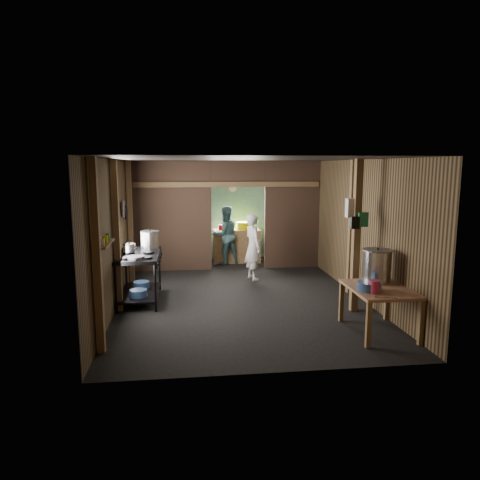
{
  "coord_description": "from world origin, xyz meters",
  "views": [
    {
      "loc": [
        -1.03,
        -8.58,
        2.49
      ],
      "look_at": [
        0.0,
        -0.2,
        1.1
      ],
      "focal_mm": 33.92,
      "sensor_mm": 36.0,
      "label": 1
    }
  ],
  "objects": [
    {
      "name": "stock_pot",
      "position": [
        1.93,
        -2.0,
        0.94
      ],
      "size": [
        0.57,
        0.57,
        0.53
      ],
      "primitive_type": null,
      "rotation": [
        0.0,
        0.0,
        -0.29
      ],
      "color": "silver",
      "rests_on": "prep_table"
    },
    {
      "name": "wall_clock",
      "position": [
        0.25,
        3.4,
        1.9
      ],
      "size": [
        0.2,
        0.03,
        0.2
      ],
      "primitive_type": "cylinder",
      "rotation": [
        1.57,
        0.0,
        0.0
      ],
      "color": "silver",
      "rests_on": "wall_back"
    },
    {
      "name": "stove_pot_med",
      "position": [
        -2.05,
        -0.24,
        0.98
      ],
      "size": [
        0.27,
        0.27,
        0.2
      ],
      "primitive_type": null,
      "rotation": [
        0.0,
        0.0,
        -0.24
      ],
      "color": "silver",
      "rests_on": "gas_range"
    },
    {
      "name": "post_left_b",
      "position": [
        -2.18,
        -0.8,
        1.3
      ],
      "size": [
        0.1,
        0.12,
        2.6
      ],
      "primitive_type": "cube",
      "color": "#977148",
      "rests_on": "floor"
    },
    {
      "name": "cook",
      "position": [
        0.45,
        1.1,
        0.73
      ],
      "size": [
        0.49,
        0.61,
        1.46
      ],
      "primitive_type": "imported",
      "rotation": [
        0.0,
        0.0,
        1.87
      ],
      "color": "white",
      "rests_on": "floor"
    },
    {
      "name": "bag_white",
      "position": [
        1.8,
        -1.22,
        1.78
      ],
      "size": [
        0.22,
        0.15,
        0.32
      ],
      "primitive_type": "cube",
      "color": "silver",
      "rests_on": "post_free"
    },
    {
      "name": "post_left_c",
      "position": [
        -2.18,
        1.2,
        1.3
      ],
      "size": [
        0.1,
        0.12,
        2.6
      ],
      "primitive_type": "cube",
      "color": "#977148",
      "rests_on": "floor"
    },
    {
      "name": "post_free",
      "position": [
        1.85,
        -1.3,
        1.3
      ],
      "size": [
        0.12,
        0.12,
        2.6
      ],
      "primitive_type": "cube",
      "color": "#977148",
      "rests_on": "floor"
    },
    {
      "name": "jar_yellow",
      "position": [
        -2.15,
        -2.1,
        1.47
      ],
      "size": [
        0.08,
        0.08,
        0.1
      ],
      "primitive_type": "cylinder",
      "color": "#EDE400",
      "rests_on": "wall_shelf"
    },
    {
      "name": "wash_basin",
      "position": [
        1.61,
        -2.48,
        0.76
      ],
      "size": [
        0.4,
        0.4,
        0.13
      ],
      "primitive_type": "cylinder",
      "rotation": [
        0.0,
        0.0,
        -0.16
      ],
      "color": "#2F4D7F",
      "rests_on": "prep_table"
    },
    {
      "name": "partition_right",
      "position": [
        1.57,
        2.2,
        1.3
      ],
      "size": [
        1.35,
        0.1,
        2.6
      ],
      "primitive_type": "cube",
      "color": "#513827",
      "rests_on": "floor"
    },
    {
      "name": "blue_tub_back",
      "position": [
        -1.88,
        0.01,
        0.24
      ],
      "size": [
        0.3,
        0.3,
        0.12
      ],
      "primitive_type": "cylinder",
      "color": "#2F4D7F",
      "rests_on": "gas_range"
    },
    {
      "name": "pan_lid_small",
      "position": [
        -2.21,
        0.8,
        1.55
      ],
      "size": [
        0.03,
        0.3,
        0.3
      ],
      "primitive_type": "cylinder",
      "rotation": [
        0.0,
        1.57,
        0.0
      ],
      "color": "black",
      "rests_on": "wall_left"
    },
    {
      "name": "bag_black",
      "position": [
        1.78,
        -1.38,
        1.55
      ],
      "size": [
        0.14,
        0.1,
        0.2
      ],
      "primitive_type": "cube",
      "color": "black",
      "rests_on": "post_free"
    },
    {
      "name": "gas_range",
      "position": [
        -1.88,
        -0.27,
        0.45
      ],
      "size": [
        0.78,
        1.52,
        0.9
      ],
      "primitive_type": null,
      "color": "black",
      "rests_on": "floor"
    },
    {
      "name": "knife",
      "position": [
        1.7,
        -2.86,
        0.7
      ],
      "size": [
        0.29,
        0.14,
        0.01
      ],
      "primitive_type": "cube",
      "rotation": [
        0.0,
        0.0,
        -0.35
      ],
      "color": "silver",
      "rests_on": "prep_table"
    },
    {
      "name": "blue_tub_front",
      "position": [
        -1.88,
        -0.59,
        0.24
      ],
      "size": [
        0.31,
        0.31,
        0.13
      ],
      "primitive_type": "cylinder",
      "color": "#2F4D7F",
      "rests_on": "gas_range"
    },
    {
      "name": "wall_left",
      "position": [
        -2.25,
        0.0,
        1.3
      ],
      "size": [
        0.0,
        7.0,
        2.6
      ],
      "primitive_type": "cube",
      "color": "brown",
      "rests_on": "ground"
    },
    {
      "name": "post_right",
      "position": [
        2.18,
        -0.2,
        1.3
      ],
      "size": [
        0.1,
        0.12,
        2.6
      ],
      "primitive_type": "cube",
      "color": "#977148",
      "rests_on": "floor"
    },
    {
      "name": "jar_white",
      "position": [
        -2.15,
        -2.35,
        1.47
      ],
      "size": [
        0.07,
        0.07,
        0.1
      ],
      "primitive_type": "cylinder",
      "color": "silver",
      "rests_on": "wall_shelf"
    },
    {
      "name": "partition_left",
      "position": [
        -1.32,
        2.2,
        1.3
      ],
      "size": [
        1.85,
        0.1,
        2.6
      ],
      "primitive_type": "cube",
      "color": "#513827",
      "rests_on": "floor"
    },
    {
      "name": "worker_back",
      "position": [
        -0.02,
        2.76,
        0.74
      ],
      "size": [
        0.87,
        0.78,
        1.48
      ],
      "primitive_type": "imported",
      "rotation": [
        0.0,
        0.0,
        3.5
      ],
      "color": "#457275",
      "rests_on": "floor"
    },
    {
      "name": "partition_header",
      "position": [
        0.25,
        2.2,
        2.3
      ],
      "size": [
        1.3,
        0.1,
        0.6
      ],
      "primitive_type": "cube",
      "color": "#513827",
      "rests_on": "wall_back"
    },
    {
      "name": "prep_table",
      "position": [
        1.83,
        -2.35,
        0.35
      ],
      "size": [
        0.85,
        1.17,
        0.69
      ],
      "primitive_type": null,
      "color": "tan",
      "rests_on": "floor"
    },
    {
      "name": "wall_front",
      "position": [
        0.0,
        -3.5,
        1.3
      ],
      "size": [
        4.5,
        0.0,
        2.6
      ],
      "primitive_type": "cube",
      "color": "brown",
      "rests_on": "ground"
    },
    {
      "name": "cross_beam",
      "position": [
        0.0,
        2.15,
        2.05
      ],
      "size": [
        4.4,
        0.12,
        0.12
      ],
      "primitive_type": "cube",
      "color": "#977148",
      "rests_on": "wall_left"
    },
    {
      "name": "ceiling",
      "position": [
        0.0,
        0.0,
        2.6
      ],
      "size": [
        4.5,
        7.0,
        0.0
      ],
      "primitive_type": "cube",
      "color": "black",
      "rests_on": "ground"
    },
    {
      "name": "stove_pot_large",
      "position": [
        -1.71,
        0.26,
        1.06
      ],
      "size": [
        0.45,
        0.45,
        0.36
      ],
      "primitive_type": null,
      "rotation": [
        0.0,
        0.0,
        -0.32
      ],
      "color": "silver",
      "rests_on": "gas_range"
    },
    {
      "name": "turquoise_panel",
      "position": [
        0.0,
        3.44,
        1.25
      ],
      "size": [
        4.4,
        0.06,
        2.5
      ],
      "primitive_type": "cube",
      "color": "#5EAB9D",
      "rests_on": "wall_back"
    },
    {
      "name": "floor",
      "position": [
        0.0,
        0.0,
        0.0
      ],
      "size": [
        4.5,
        7.0,
        0.0
      ],
      "primitive_type": "cube",
      "color": "black",
      "rests_on": "ground"
    },
    {
      "name": "bag_green",
      "position": [
        1.92,
        -1.36,
        1.6
      ],
      "size": [
        0.16,
        0.12,
        0.24
      ],
      "primitive_type": "cube",
      "color": "#237D4A",
      "rests_on": "post_free"
    },
    {
      "name": "back_counter",
      "position": [
        0.3,
        2.95,
        0.42
      ],
      "size": [
        1.2,
        0.5,
        0.85
      ],
      "primitive_type": "cube",
      "color": "#977148",
      "rests_on": "floor"
    },
    {
      "name": "red_cup",
      "position": [
        -0.11,
        2.95,
        0.92
      ],
      "size": [
        0.12,
        0.12,
        0.14
      ],
      "primitive_type": "cylinder",
      "color": "#97060C",
      "rests_on": "back_counter"
    },
    {
      "name": "wall_right",
      "position": [
        2.25,
        0.0,
        1.3
      ],
      "size": [
        0.0,
        7.0,
        2.6
      ],
      "primitive_type": "cube",
      "color": "brown",
      "rests_on": "ground"
    },
    {
      "name": "pink_bucket",
      "position": [
        1.63,
        -2.61,
        0.79
      ],
      "size": [
        0.2,
        0.2,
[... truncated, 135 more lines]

